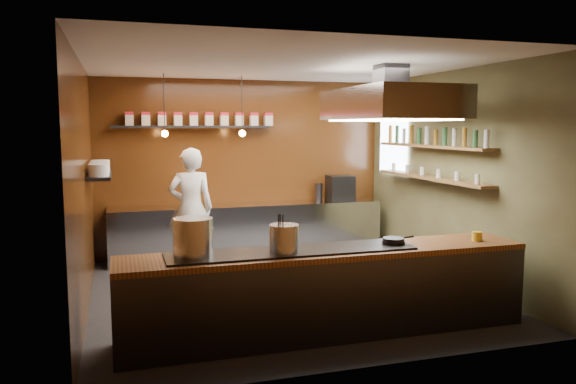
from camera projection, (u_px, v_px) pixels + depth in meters
name	position (u px, v px, depth m)	size (l,w,h in m)	color
floor	(285.00, 292.00, 7.54)	(5.00, 5.00, 0.00)	black
back_wall	(244.00, 167.00, 9.74)	(5.00, 5.00, 0.00)	black
left_wall	(83.00, 187.00, 6.65)	(5.00, 5.00, 0.00)	black
right_wall	(451.00, 176.00, 8.09)	(5.00, 5.00, 0.00)	#484528
ceiling	(285.00, 64.00, 7.19)	(5.00, 5.00, 0.00)	silver
window_pane	(393.00, 144.00, 9.64)	(1.00, 1.00, 0.00)	white
prep_counter	(249.00, 230.00, 9.55)	(4.60, 0.65, 0.90)	silver
pass_counter	(328.00, 291.00, 5.97)	(4.40, 0.72, 0.94)	#38383D
tin_shelf	(192.00, 127.00, 9.27)	(2.60, 0.26, 0.04)	black
plate_shelf	(100.00, 175.00, 7.64)	(0.30, 1.40, 0.04)	black
bottle_shelf_upper	(431.00, 146.00, 8.28)	(0.26, 2.80, 0.04)	brown
bottle_shelf_lower	(430.00, 178.00, 8.33)	(0.26, 2.80, 0.04)	brown
extractor_hood	(390.00, 103.00, 7.24)	(1.20, 2.00, 0.72)	#38383D
pendant_left	(165.00, 130.00, 8.50)	(0.10, 0.10, 0.95)	black
pendant_right	(242.00, 130.00, 8.85)	(0.10, 0.10, 0.95)	black
storage_tins	(201.00, 119.00, 9.30)	(2.43, 0.13, 0.22)	#BCAE9C
plate_stacks	(99.00, 168.00, 7.63)	(0.26, 1.16, 0.16)	silver
bottles	(431.00, 137.00, 8.26)	(0.06, 2.66, 0.24)	silver
wine_glasses	(430.00, 172.00, 8.32)	(0.07, 2.37, 0.13)	silver
stockpot_large	(193.00, 237.00, 5.51)	(0.39, 0.39, 0.38)	silver
stockpot_small	(284.00, 238.00, 5.69)	(0.30, 0.30, 0.28)	silver
utensil_crock	(281.00, 244.00, 5.67)	(0.13, 0.13, 0.17)	#B4B6BB
frying_pan	(394.00, 241.00, 6.12)	(0.41, 0.25, 0.06)	black
butter_jar	(477.00, 236.00, 6.37)	(0.11, 0.11, 0.10)	yellow
espresso_machine	(340.00, 188.00, 10.02)	(0.44, 0.41, 0.44)	black
chef	(191.00, 208.00, 8.73)	(0.69, 0.45, 1.88)	white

